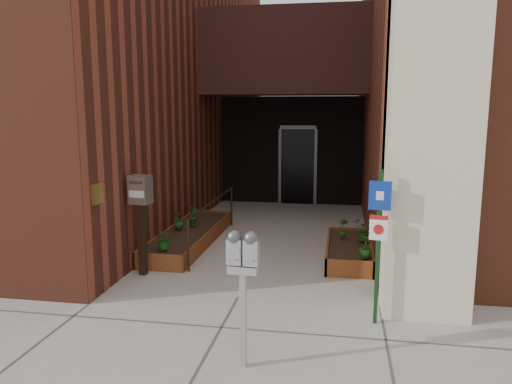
% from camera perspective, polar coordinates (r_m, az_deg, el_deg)
% --- Properties ---
extents(ground, '(80.00, 80.00, 0.00)m').
position_cam_1_polar(ground, '(7.36, -2.11, -11.98)').
color(ground, '#9E9991').
rests_on(ground, ground).
extents(architecture, '(20.00, 14.60, 10.00)m').
position_cam_1_polar(architecture, '(13.85, 3.23, 19.13)').
color(architecture, brown).
rests_on(architecture, ground).
extents(planter_left, '(0.90, 3.60, 0.30)m').
position_cam_1_polar(planter_left, '(10.18, -7.54, -5.07)').
color(planter_left, brown).
rests_on(planter_left, ground).
extents(planter_right, '(0.80, 2.20, 0.30)m').
position_cam_1_polar(planter_right, '(9.25, 10.59, -6.66)').
color(planter_right, brown).
rests_on(planter_right, ground).
extents(handrail, '(0.04, 3.34, 0.90)m').
position_cam_1_polar(handrail, '(9.85, -4.92, -1.84)').
color(handrail, black).
rests_on(handrail, ground).
extents(parking_meter, '(0.33, 0.16, 1.49)m').
position_cam_1_polar(parking_meter, '(5.15, -1.51, -8.02)').
color(parking_meter, '#AEAEB1').
rests_on(parking_meter, ground).
extents(sign_post, '(0.27, 0.08, 1.97)m').
position_cam_1_polar(sign_post, '(6.34, 13.84, -4.34)').
color(sign_post, '#123214').
rests_on(sign_post, ground).
extents(payment_dropbox, '(0.36, 0.30, 1.64)m').
position_cam_1_polar(payment_dropbox, '(8.20, -13.03, -1.31)').
color(payment_dropbox, black).
rests_on(payment_dropbox, ground).
extents(shrub_left_a, '(0.44, 0.44, 0.35)m').
position_cam_1_polar(shrub_left_a, '(8.74, -10.43, -5.32)').
color(shrub_left_a, '#195819').
rests_on(shrub_left_a, planter_left).
extents(shrub_left_b, '(0.24, 0.24, 0.36)m').
position_cam_1_polar(shrub_left_b, '(10.38, -7.20, -2.78)').
color(shrub_left_b, '#19591D').
rests_on(shrub_left_b, planter_left).
extents(shrub_left_c, '(0.29, 0.29, 0.36)m').
position_cam_1_polar(shrub_left_c, '(10.12, -8.86, -3.16)').
color(shrub_left_c, '#18561A').
rests_on(shrub_left_c, planter_left).
extents(shrub_left_d, '(0.20, 0.20, 0.34)m').
position_cam_1_polar(shrub_left_d, '(10.94, -7.30, -2.21)').
color(shrub_left_d, '#25611B').
rests_on(shrub_left_d, planter_left).
extents(shrub_right_a, '(0.22, 0.22, 0.37)m').
position_cam_1_polar(shrub_right_a, '(8.30, 12.46, -6.11)').
color(shrub_right_a, '#1F5C1A').
rests_on(shrub_right_a, planter_right).
extents(shrub_right_b, '(0.21, 0.21, 0.37)m').
position_cam_1_polar(shrub_right_b, '(9.48, 9.96, -4.04)').
color(shrub_right_b, '#25621C').
rests_on(shrub_right_b, planter_right).
extents(shrub_right_c, '(0.48, 0.48, 0.38)m').
position_cam_1_polar(shrub_right_c, '(9.30, 12.12, -4.35)').
color(shrub_right_c, '#204F16').
rests_on(shrub_right_c, planter_right).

